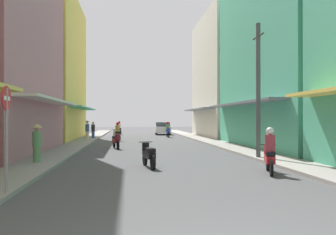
{
  "coord_description": "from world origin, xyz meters",
  "views": [
    {
      "loc": [
        -1.43,
        -3.5,
        1.86
      ],
      "look_at": [
        0.72,
        15.65,
        1.93
      ],
      "focal_mm": 37.25,
      "sensor_mm": 36.0,
      "label": 1
    }
  ],
  "objects_px": {
    "motorbike_black": "(148,154)",
    "pedestrian_midway": "(93,130)",
    "motorbike_white": "(117,132)",
    "street_sign_no_entry": "(6,125)",
    "utility_pole": "(258,90)",
    "motorbike_blue": "(168,130)",
    "parked_car": "(163,128)",
    "motorbike_silver": "(119,129)",
    "pedestrian_foreground": "(37,142)",
    "motorbike_red": "(269,153)",
    "motorbike_maroon": "(116,141)",
    "pedestrian_far": "(87,129)"
  },
  "relations": [
    {
      "from": "pedestrian_midway",
      "to": "street_sign_no_entry",
      "type": "xyz_separation_m",
      "value": [
        0.35,
        -23.62,
        0.92
      ]
    },
    {
      "from": "utility_pole",
      "to": "parked_car",
      "type": "bearing_deg",
      "value": 94.25
    },
    {
      "from": "pedestrian_far",
      "to": "utility_pole",
      "type": "height_order",
      "value": "utility_pole"
    },
    {
      "from": "pedestrian_midway",
      "to": "motorbike_blue",
      "type": "bearing_deg",
      "value": 19.03
    },
    {
      "from": "motorbike_blue",
      "to": "street_sign_no_entry",
      "type": "xyz_separation_m",
      "value": [
        -6.78,
        -26.07,
        1.01
      ]
    },
    {
      "from": "motorbike_blue",
      "to": "utility_pole",
      "type": "bearing_deg",
      "value": -84.22
    },
    {
      "from": "parked_car",
      "to": "utility_pole",
      "type": "bearing_deg",
      "value": -85.75
    },
    {
      "from": "motorbike_maroon",
      "to": "motorbike_red",
      "type": "bearing_deg",
      "value": -61.97
    },
    {
      "from": "motorbike_red",
      "to": "utility_pole",
      "type": "bearing_deg",
      "value": 74.19
    },
    {
      "from": "pedestrian_midway",
      "to": "motorbike_white",
      "type": "bearing_deg",
      "value": -49.25
    },
    {
      "from": "motorbike_silver",
      "to": "utility_pole",
      "type": "distance_m",
      "value": 26.23
    },
    {
      "from": "motorbike_silver",
      "to": "motorbike_maroon",
      "type": "height_order",
      "value": "motorbike_silver"
    },
    {
      "from": "motorbike_blue",
      "to": "street_sign_no_entry",
      "type": "relative_size",
      "value": 0.68
    },
    {
      "from": "motorbike_white",
      "to": "street_sign_no_entry",
      "type": "bearing_deg",
      "value": -95.14
    },
    {
      "from": "pedestrian_midway",
      "to": "street_sign_no_entry",
      "type": "relative_size",
      "value": 0.6
    },
    {
      "from": "motorbike_blue",
      "to": "motorbike_silver",
      "type": "distance_m",
      "value": 7.61
    },
    {
      "from": "motorbike_white",
      "to": "motorbike_red",
      "type": "bearing_deg",
      "value": -72.58
    },
    {
      "from": "motorbike_white",
      "to": "street_sign_no_entry",
      "type": "distance_m",
      "value": 21.13
    },
    {
      "from": "parked_car",
      "to": "motorbike_red",
      "type": "bearing_deg",
      "value": -88.46
    },
    {
      "from": "motorbike_white",
      "to": "utility_pole",
      "type": "bearing_deg",
      "value": -64.51
    },
    {
      "from": "motorbike_white",
      "to": "motorbike_maroon",
      "type": "distance_m",
      "value": 7.94
    },
    {
      "from": "motorbike_maroon",
      "to": "pedestrian_far",
      "type": "xyz_separation_m",
      "value": [
        -2.74,
        8.49,
        0.48
      ]
    },
    {
      "from": "motorbike_maroon",
      "to": "parked_car",
      "type": "height_order",
      "value": "parked_car"
    },
    {
      "from": "parked_car",
      "to": "motorbike_maroon",
      "type": "bearing_deg",
      "value": -103.88
    },
    {
      "from": "motorbike_white",
      "to": "pedestrian_foreground",
      "type": "bearing_deg",
      "value": -100.04
    },
    {
      "from": "motorbike_black",
      "to": "pedestrian_midway",
      "type": "xyz_separation_m",
      "value": [
        -3.98,
        19.02,
        0.29
      ]
    },
    {
      "from": "pedestrian_foreground",
      "to": "street_sign_no_entry",
      "type": "relative_size",
      "value": 0.63
    },
    {
      "from": "motorbike_white",
      "to": "pedestrian_far",
      "type": "distance_m",
      "value": 2.59
    },
    {
      "from": "motorbike_blue",
      "to": "utility_pole",
      "type": "distance_m",
      "value": 19.71
    },
    {
      "from": "motorbike_white",
      "to": "pedestrian_midway",
      "type": "xyz_separation_m",
      "value": [
        -2.24,
        2.6,
        0.09
      ]
    },
    {
      "from": "motorbike_red",
      "to": "pedestrian_far",
      "type": "bearing_deg",
      "value": 113.65
    },
    {
      "from": "parked_car",
      "to": "utility_pole",
      "type": "distance_m",
      "value": 25.82
    },
    {
      "from": "motorbike_blue",
      "to": "motorbike_silver",
      "type": "height_order",
      "value": "same"
    },
    {
      "from": "motorbike_white",
      "to": "pedestrian_midway",
      "type": "height_order",
      "value": "pedestrian_midway"
    },
    {
      "from": "street_sign_no_entry",
      "to": "parked_car",
      "type": "bearing_deg",
      "value": 78.02
    },
    {
      "from": "motorbike_blue",
      "to": "parked_car",
      "type": "relative_size",
      "value": 0.43
    },
    {
      "from": "motorbike_red",
      "to": "motorbike_white",
      "type": "bearing_deg",
      "value": 107.42
    },
    {
      "from": "motorbike_red",
      "to": "motorbike_white",
      "type": "xyz_separation_m",
      "value": [
        -5.75,
        18.32,
        0.0
      ]
    },
    {
      "from": "motorbike_black",
      "to": "pedestrian_far",
      "type": "xyz_separation_m",
      "value": [
        -4.26,
        16.98,
        0.48
      ]
    },
    {
      "from": "street_sign_no_entry",
      "to": "motorbike_maroon",
      "type": "bearing_deg",
      "value": 80.85
    },
    {
      "from": "motorbike_blue",
      "to": "utility_pole",
      "type": "height_order",
      "value": "utility_pole"
    },
    {
      "from": "motorbike_silver",
      "to": "pedestrian_foreground",
      "type": "bearing_deg",
      "value": -95.59
    },
    {
      "from": "motorbike_white",
      "to": "pedestrian_foreground",
      "type": "xyz_separation_m",
      "value": [
        -2.68,
        -15.16,
        0.24
      ]
    },
    {
      "from": "motorbike_red",
      "to": "pedestrian_foreground",
      "type": "height_order",
      "value": "pedestrian_foreground"
    },
    {
      "from": "pedestrian_midway",
      "to": "utility_pole",
      "type": "height_order",
      "value": "utility_pole"
    },
    {
      "from": "pedestrian_midway",
      "to": "street_sign_no_entry",
      "type": "distance_m",
      "value": 23.64
    },
    {
      "from": "motorbike_white",
      "to": "motorbike_silver",
      "type": "relative_size",
      "value": 0.99
    },
    {
      "from": "motorbike_blue",
      "to": "motorbike_red",
      "type": "bearing_deg",
      "value": -87.9
    },
    {
      "from": "motorbike_blue",
      "to": "pedestrian_midway",
      "type": "relative_size",
      "value": 1.13
    },
    {
      "from": "motorbike_white",
      "to": "parked_car",
      "type": "xyz_separation_m",
      "value": [
        4.96,
        11.24,
        0.04
      ]
    }
  ]
}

